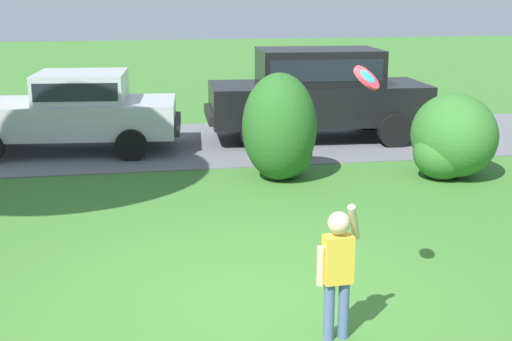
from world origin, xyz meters
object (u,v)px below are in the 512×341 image
Objects in this scene: parked_sedan at (72,109)px; parked_suv at (318,90)px; child_thrower at (338,265)px; frisbee at (367,78)px.

parked_suv is (5.02, 0.20, 0.23)m from parked_sedan.
child_thrower is at bearing -71.18° from parked_sedan.
parked_sedan is at bearing 111.48° from frisbee.
parked_sedan is 8.82m from frisbee.
child_thrower is at bearing -134.18° from frisbee.
frisbee reaches higher than parked_suv.
parked_suv is 15.13× the size of frisbee.
parked_sedan is 8.89m from child_thrower.
frisbee is (-1.84, -8.29, 1.26)m from parked_suv.
parked_sedan is 0.95× the size of parked_suv.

